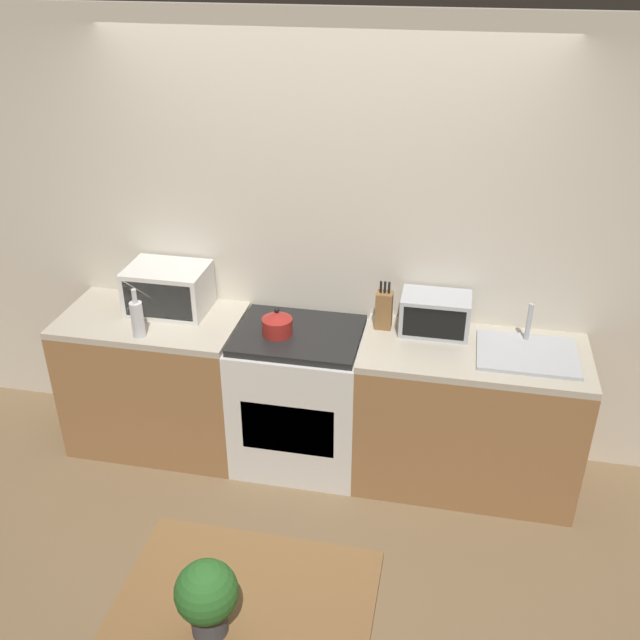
% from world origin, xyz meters
% --- Properties ---
extents(ground_plane, '(16.00, 16.00, 0.00)m').
position_xyz_m(ground_plane, '(0.00, 0.00, 0.00)').
color(ground_plane, brown).
extents(wall_back, '(10.00, 0.06, 2.60)m').
position_xyz_m(wall_back, '(0.00, 0.95, 1.30)').
color(wall_back, beige).
rests_on(wall_back, ground_plane).
extents(counter_left_run, '(1.07, 0.62, 0.90)m').
position_xyz_m(counter_left_run, '(-1.00, 0.61, 0.45)').
color(counter_left_run, olive).
rests_on(counter_left_run, ground_plane).
extents(counter_right_run, '(1.25, 0.62, 0.90)m').
position_xyz_m(counter_right_run, '(0.91, 0.61, 0.45)').
color(counter_right_run, olive).
rests_on(counter_right_run, ground_plane).
extents(stove_range, '(0.75, 0.62, 0.90)m').
position_xyz_m(stove_range, '(-0.09, 0.60, 0.45)').
color(stove_range, silver).
rests_on(stove_range, ground_plane).
extents(kettle, '(0.18, 0.18, 0.17)m').
position_xyz_m(kettle, '(-0.20, 0.56, 0.97)').
color(kettle, maroon).
rests_on(kettle, stove_range).
extents(microwave, '(0.47, 0.34, 0.28)m').
position_xyz_m(microwave, '(-0.91, 0.72, 1.04)').
color(microwave, silver).
rests_on(microwave, counter_left_run).
extents(bottle, '(0.07, 0.07, 0.30)m').
position_xyz_m(bottle, '(-0.97, 0.38, 1.01)').
color(bottle, silver).
rests_on(bottle, counter_left_run).
extents(knife_block, '(0.09, 0.08, 0.29)m').
position_xyz_m(knife_block, '(0.38, 0.76, 1.02)').
color(knife_block, brown).
rests_on(knife_block, counter_right_run).
extents(toaster_oven, '(0.39, 0.24, 0.23)m').
position_xyz_m(toaster_oven, '(0.67, 0.77, 1.01)').
color(toaster_oven, '#ADAFB5').
rests_on(toaster_oven, counter_right_run).
extents(sink_basin, '(0.54, 0.42, 0.24)m').
position_xyz_m(sink_basin, '(1.19, 0.61, 0.91)').
color(sink_basin, '#ADAFB5').
rests_on(sink_basin, counter_right_run).
extents(dining_table, '(0.95, 0.72, 0.75)m').
position_xyz_m(dining_table, '(0.11, -1.15, 0.65)').
color(dining_table, brown).
rests_on(dining_table, ground_plane).
extents(potted_plant, '(0.22, 0.22, 0.31)m').
position_xyz_m(potted_plant, '(0.02, -1.28, 0.93)').
color(potted_plant, '#424247').
rests_on(potted_plant, dining_table).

